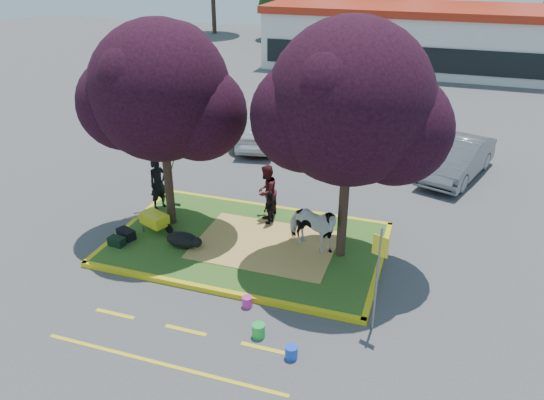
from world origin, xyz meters
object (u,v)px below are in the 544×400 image
(bucket_blue, at_px, (291,352))
(bucket_pink, at_px, (247,302))
(handler, at_px, (158,184))
(calf, at_px, (183,240))
(cow, at_px, (312,227))
(sign_post, at_px, (378,268))
(car_silver, at_px, (262,128))
(car_black, at_px, (156,120))
(bucket_green, at_px, (259,330))
(wheelbarrow, at_px, (155,219))

(bucket_blue, bearing_deg, bucket_pink, 138.33)
(bucket_pink, bearing_deg, handler, 139.63)
(calf, distance_m, bucket_pink, 3.47)
(cow, height_order, bucket_pink, cow)
(calf, height_order, sign_post, sign_post)
(calf, height_order, car_silver, car_silver)
(calf, bearing_deg, car_black, 137.03)
(cow, height_order, calf, cow)
(bucket_green, xyz_separation_m, bucket_blue, (0.95, -0.45, -0.01))
(cow, relative_size, car_black, 0.43)
(handler, bearing_deg, bucket_blue, -106.24)
(sign_post, bearing_deg, bucket_green, -134.50)
(cow, height_order, handler, handler)
(handler, bearing_deg, cow, -75.96)
(sign_post, bearing_deg, car_black, 158.92)
(handler, distance_m, wheelbarrow, 1.74)
(calf, xyz_separation_m, bucket_pink, (2.85, -1.97, -0.23))
(calf, height_order, car_black, car_black)
(bucket_blue, relative_size, car_silver, 0.07)
(bucket_pink, relative_size, car_silver, 0.06)
(wheelbarrow, xyz_separation_m, bucket_blue, (5.74, -3.99, -0.41))
(cow, xyz_separation_m, bucket_blue, (0.71, -4.47, -0.76))
(car_silver, bearing_deg, wheelbarrow, 77.80)
(cow, height_order, sign_post, sign_post)
(calf, height_order, bucket_blue, calf)
(sign_post, relative_size, bucket_green, 8.18)
(wheelbarrow, bearing_deg, sign_post, 4.33)
(calf, height_order, bucket_pink, calf)
(bucket_pink, height_order, bucket_blue, bucket_blue)
(bucket_blue, bearing_deg, sign_post, 44.96)
(cow, distance_m, calf, 3.94)
(car_black, bearing_deg, bucket_pink, -64.83)
(handler, xyz_separation_m, car_silver, (1.10, 7.58, -0.31))
(cow, xyz_separation_m, bucket_pink, (-0.91, -3.02, -0.77))
(bucket_green, distance_m, bucket_blue, 1.05)
(handler, height_order, car_black, handler)
(sign_post, distance_m, bucket_blue, 2.76)
(wheelbarrow, bearing_deg, bucket_pink, -9.27)
(bucket_green, relative_size, bucket_pink, 1.18)
(bucket_pink, relative_size, car_black, 0.07)
(sign_post, height_order, car_black, sign_post)
(bucket_green, bearing_deg, sign_post, 24.07)
(sign_post, bearing_deg, bucket_pink, -156.02)
(calf, xyz_separation_m, car_silver, (-0.85, 9.68, 0.38))
(car_black, bearing_deg, bucket_green, -65.17)
(bucket_blue, bearing_deg, cow, 99.01)
(car_black, bearing_deg, wheelbarrow, -74.11)
(calf, distance_m, bucket_green, 4.60)
(cow, xyz_separation_m, bucket_green, (-0.24, -4.02, -0.75))
(bucket_green, distance_m, bucket_pink, 1.20)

